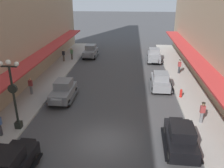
{
  "coord_description": "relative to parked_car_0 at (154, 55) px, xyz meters",
  "views": [
    {
      "loc": [
        1.64,
        -13.4,
        9.59
      ],
      "look_at": [
        0.0,
        6.0,
        1.8
      ],
      "focal_mm": 38.17,
      "sensor_mm": 36.0,
      "label": 1
    }
  ],
  "objects": [
    {
      "name": "pedestrian_4",
      "position": [
        2.24,
        -16.67,
        0.07
      ],
      "size": [
        0.36,
        0.28,
        1.67
      ],
      "color": "slate",
      "rests_on": "sidewalk_right"
    },
    {
      "name": "parked_car_6",
      "position": [
        -9.42,
        -23.36,
        0.0
      ],
      "size": [
        2.28,
        4.31,
        1.84
      ],
      "color": "black",
      "rests_on": "ground"
    },
    {
      "name": "pedestrian_0",
      "position": [
        -12.67,
        -12.62,
        0.05
      ],
      "size": [
        0.36,
        0.24,
        1.64
      ],
      "color": "slate",
      "rests_on": "sidewalk_left"
    },
    {
      "name": "pedestrian_5",
      "position": [
        -12.64,
        -1.22,
        0.05
      ],
      "size": [
        0.36,
        0.24,
        1.64
      ],
      "color": "#4C4238",
      "rests_on": "sidewalk_left"
    },
    {
      "name": "parked_car_4",
      "position": [
        0.07,
        -19.96,
        0.0
      ],
      "size": [
        2.25,
        4.3,
        1.84
      ],
      "color": "black",
      "rests_on": "ground"
    },
    {
      "name": "pedestrian_2",
      "position": [
        -11.71,
        -0.3,
        0.05
      ],
      "size": [
        0.36,
        0.24,
        1.64
      ],
      "color": "#4C4238",
      "rests_on": "sidewalk_left"
    },
    {
      "name": "sidewalk_right",
      "position": [
        2.7,
        -19.49,
        -0.87
      ],
      "size": [
        3.0,
        60.0,
        0.15
      ],
      "primitive_type": "cube",
      "color": "#A8A59E",
      "rests_on": "ground"
    },
    {
      "name": "parked_car_2",
      "position": [
        -0.16,
        -9.99,
        0.0
      ],
      "size": [
        2.21,
        4.29,
        1.84
      ],
      "color": "slate",
      "rests_on": "ground"
    },
    {
      "name": "ground_plane",
      "position": [
        -4.8,
        -19.49,
        -0.94
      ],
      "size": [
        200.0,
        200.0,
        0.0
      ],
      "primitive_type": "plane",
      "color": "#424244"
    },
    {
      "name": "lamp_post_with_clock",
      "position": [
        -11.2,
        -18.55,
        2.04
      ],
      "size": [
        1.42,
        0.44,
        5.16
      ],
      "color": "black",
      "rests_on": "sidewalk_left"
    },
    {
      "name": "pedestrian_1",
      "position": [
        2.58,
        -5.19,
        0.07
      ],
      "size": [
        0.36,
        0.28,
        1.67
      ],
      "color": "#2D2D33",
      "rests_on": "sidewalk_right"
    },
    {
      "name": "fire_hydrant",
      "position": [
        1.55,
        -12.14,
        -0.38
      ],
      "size": [
        0.24,
        0.24,
        0.82
      ],
      "color": "#B21E19",
      "rests_on": "sidewalk_right"
    },
    {
      "name": "parked_car_0",
      "position": [
        0.0,
        0.0,
        0.0
      ],
      "size": [
        2.3,
        4.32,
        1.84
      ],
      "color": "slate",
      "rests_on": "ground"
    },
    {
      "name": "parked_car_3",
      "position": [
        -9.31,
        -13.29,
        0.0
      ],
      "size": [
        2.14,
        4.26,
        1.84
      ],
      "color": "slate",
      "rests_on": "ground"
    },
    {
      "name": "parked_car_5",
      "position": [
        -9.33,
        1.69,
        0.0
      ],
      "size": [
        2.21,
        4.28,
        1.84
      ],
      "color": "slate",
      "rests_on": "ground"
    }
  ]
}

